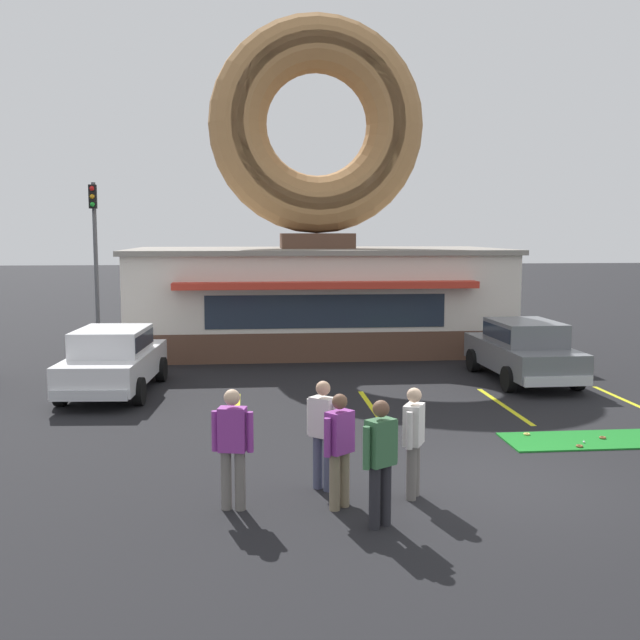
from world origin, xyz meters
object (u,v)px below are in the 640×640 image
(golf_ball, at_px, (584,442))
(traffic_light_pole, at_px, (95,237))
(pedestrian_clipboard_woman, at_px, (233,443))
(car_grey, at_px, (523,348))
(pedestrian_blue_sweater_man, at_px, (414,437))
(trash_bin, at_px, (501,341))
(car_white, at_px, (113,358))
(pedestrian_beanie_man, at_px, (323,430))
(pedestrian_hooded_kid, at_px, (380,457))
(pedestrian_leather_jacket_man, at_px, (340,445))

(golf_ball, xyz_separation_m, traffic_light_pole, (-12.00, 16.82, 3.66))
(pedestrian_clipboard_woman, bearing_deg, traffic_light_pole, 106.07)
(golf_ball, relative_size, pedestrian_clipboard_woman, 0.02)
(car_grey, relative_size, pedestrian_blue_sweater_man, 2.78)
(trash_bin, bearing_deg, car_white, -159.08)
(golf_ball, relative_size, car_white, 0.01)
(pedestrian_beanie_man, bearing_deg, car_grey, 52.17)
(pedestrian_hooded_kid, relative_size, pedestrian_leather_jacket_man, 1.04)
(pedestrian_hooded_kid, height_order, pedestrian_clipboard_woman, pedestrian_clipboard_woman)
(car_white, height_order, pedestrian_clipboard_woman, pedestrian_clipboard_woman)
(car_white, bearing_deg, pedestrian_leather_jacket_man, -60.92)
(pedestrian_blue_sweater_man, xyz_separation_m, trash_bin, (5.52, 12.07, -0.42))
(golf_ball, distance_m, car_white, 10.88)
(pedestrian_hooded_kid, height_order, pedestrian_beanie_man, pedestrian_hooded_kid)
(car_white, height_order, pedestrian_hooded_kid, pedestrian_hooded_kid)
(pedestrian_blue_sweater_man, height_order, pedestrian_clipboard_woman, pedestrian_clipboard_woman)
(pedestrian_hooded_kid, bearing_deg, pedestrian_leather_jacket_man, 122.39)
(pedestrian_hooded_kid, distance_m, trash_bin, 14.51)
(pedestrian_beanie_man, distance_m, trash_bin, 13.45)
(pedestrian_blue_sweater_man, height_order, trash_bin, pedestrian_blue_sweater_man)
(golf_ball, relative_size, pedestrian_blue_sweater_man, 0.03)
(golf_ball, bearing_deg, car_grey, 79.96)
(golf_ball, xyz_separation_m, pedestrian_leather_jacket_man, (-4.89, -2.73, 0.87))
(car_white, distance_m, pedestrian_beanie_man, 8.53)
(car_grey, bearing_deg, pedestrian_clipboard_woman, -131.03)
(pedestrian_hooded_kid, distance_m, pedestrian_beanie_man, 1.63)
(pedestrian_hooded_kid, bearing_deg, golf_ball, 37.85)
(pedestrian_blue_sweater_man, height_order, pedestrian_leather_jacket_man, pedestrian_leather_jacket_man)
(golf_ball, distance_m, traffic_light_pole, 20.98)
(car_grey, relative_size, pedestrian_leather_jacket_man, 2.77)
(trash_bin, bearing_deg, car_grey, -100.74)
(golf_ball, height_order, pedestrian_hooded_kid, pedestrian_hooded_kid)
(golf_ball, height_order, pedestrian_blue_sweater_man, pedestrian_blue_sweater_man)
(car_white, xyz_separation_m, trash_bin, (11.17, 4.27, -0.37))
(pedestrian_beanie_man, height_order, trash_bin, pedestrian_beanie_man)
(trash_bin, bearing_deg, pedestrian_leather_jacket_man, -118.22)
(pedestrian_hooded_kid, distance_m, pedestrian_clipboard_woman, 2.12)
(pedestrian_hooded_kid, bearing_deg, pedestrian_beanie_man, 111.86)
(pedestrian_leather_jacket_man, relative_size, pedestrian_beanie_man, 0.98)
(pedestrian_clipboard_woman, relative_size, pedestrian_beanie_man, 1.03)
(car_white, distance_m, pedestrian_blue_sweater_man, 9.63)
(car_white, distance_m, traffic_light_pole, 12.05)
(pedestrian_beanie_man, bearing_deg, pedestrian_hooded_kid, -68.14)
(pedestrian_leather_jacket_man, distance_m, pedestrian_clipboard_woman, 1.50)
(car_grey, height_order, car_white, same)
(pedestrian_clipboard_woman, relative_size, traffic_light_pole, 0.30)
(pedestrian_clipboard_woman, xyz_separation_m, trash_bin, (8.15, 12.30, -0.47))
(pedestrian_clipboard_woman, xyz_separation_m, traffic_light_pole, (-5.60, 19.45, 2.74))
(car_grey, bearing_deg, car_white, -177.17)
(pedestrian_leather_jacket_man, xyz_separation_m, traffic_light_pole, (-7.10, 19.55, 2.79))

